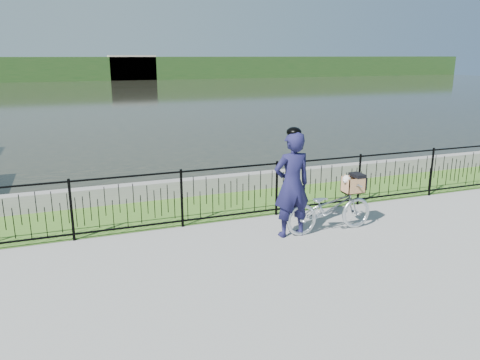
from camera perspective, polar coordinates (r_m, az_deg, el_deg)
name	(u,v)px	position (r m, az deg, el deg)	size (l,w,h in m)	color
ground	(262,250)	(8.09, 2.72, -8.56)	(120.00, 120.00, 0.00)	gray
grass_strip	(216,206)	(10.38, -2.93, -3.16)	(60.00, 2.00, 0.01)	#3F6920
water	(102,96)	(40.05, -16.44, 9.77)	(120.00, 120.00, 0.00)	black
quay_wall	(203,186)	(11.24, -4.49, -0.71)	(60.00, 0.30, 0.40)	gray
fence	(231,193)	(9.30, -1.11, -1.62)	(14.00, 0.06, 1.15)	black
far_treeline	(85,69)	(66.90, -18.42, 12.77)	(120.00, 6.00, 3.00)	#224018
far_building_right	(132,68)	(65.94, -13.03, 13.21)	(6.00, 3.00, 3.20)	#A69A85
bicycle_rig	(330,207)	(8.93, 10.92, -3.25)	(1.77, 0.62, 1.09)	silver
cyclist	(292,184)	(8.46, 6.35, -0.46)	(0.72, 0.48, 2.01)	#151539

